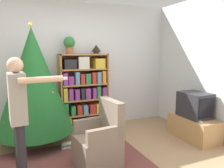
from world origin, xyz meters
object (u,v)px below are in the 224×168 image
object	(u,v)px
standing_person	(19,112)
television	(195,105)
table_lamp	(96,49)
potted_plant	(69,44)
bookshelf	(84,93)
armchair	(100,143)
christmas_tree	(34,81)

from	to	relation	value
standing_person	television	bearing A→B (deg)	89.96
standing_person	table_lamp	size ratio (longest dim) A/B	7.66
potted_plant	bookshelf	bearing A→B (deg)	-1.93
television	standing_person	xyz separation A→B (m)	(-2.93, -0.25, 0.26)
bookshelf	television	world-z (taller)	bookshelf
television	table_lamp	world-z (taller)	table_lamp
armchair	standing_person	size ratio (longest dim) A/B	0.60
standing_person	potted_plant	bearing A→B (deg)	143.10
television	armchair	world-z (taller)	armchair
potted_plant	armchair	bearing A→B (deg)	-87.47
bookshelf	table_lamp	distance (m)	0.93
christmas_tree	potted_plant	xyz separation A→B (m)	(0.70, 0.34, 0.64)
television	standing_person	world-z (taller)	standing_person
armchair	standing_person	xyz separation A→B (m)	(-1.01, -0.06, 0.58)
bookshelf	christmas_tree	bearing A→B (deg)	-161.26
television	armchair	distance (m)	1.95
potted_plant	table_lamp	bearing A→B (deg)	0.00
standing_person	christmas_tree	bearing A→B (deg)	163.09
bookshelf	potted_plant	world-z (taller)	potted_plant
bookshelf	potted_plant	xyz separation A→B (m)	(-0.27, 0.01, 0.98)
bookshelf	christmas_tree	size ratio (longest dim) A/B	0.75
television	armchair	size ratio (longest dim) A/B	0.59
christmas_tree	potted_plant	world-z (taller)	christmas_tree
christmas_tree	armchair	xyz separation A→B (m)	(0.76, -1.13, -0.78)
armchair	standing_person	world-z (taller)	standing_person
standing_person	table_lamp	xyz separation A→B (m)	(1.49, 1.52, 0.75)
standing_person	potted_plant	distance (m)	1.98
christmas_tree	table_lamp	xyz separation A→B (m)	(1.24, 0.34, 0.55)
christmas_tree	table_lamp	world-z (taller)	christmas_tree
christmas_tree	table_lamp	bearing A→B (deg)	15.15
christmas_tree	standing_person	size ratio (longest dim) A/B	1.34
table_lamp	television	bearing A→B (deg)	-41.60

